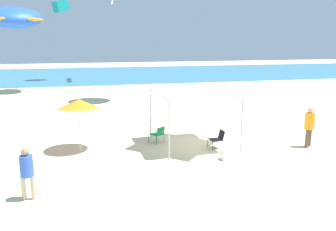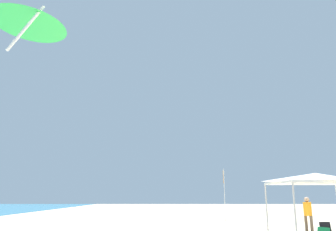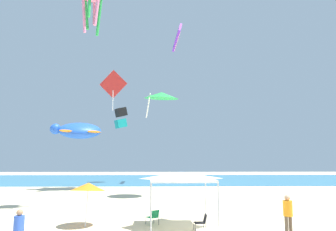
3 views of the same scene
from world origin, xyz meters
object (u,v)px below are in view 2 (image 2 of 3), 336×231
Objects in this scene: canopy_tent at (316,179)px; banner_flag at (224,189)px; person_kite_handler at (308,211)px; folding_chair_facing_ocean at (328,230)px; kite_delta_green at (30,19)px.

banner_flag is (14.16, 1.68, -0.18)m from canopy_tent.
person_kite_handler is (-9.10, -3.20, -1.38)m from banner_flag.
folding_chair_facing_ocean is at bearing -35.38° from canopy_tent.
kite_delta_green is at bearing 144.83° from banner_flag.
canopy_tent is 5.51m from person_kite_handler.
person_kite_handler is 17.46m from kite_delta_green.
banner_flag is at bearing 164.01° from person_kite_handler.
canopy_tent is 0.84× the size of kite_delta_green.
folding_chair_facing_ocean is at bearing -46.80° from person_kite_handler.
banner_flag reaches higher than folding_chair_facing_ocean.
kite_delta_green is at bearing -174.11° from folding_chair_facing_ocean.
canopy_tent reaches higher than folding_chair_facing_ocean.
banner_flag reaches higher than person_kite_handler.
kite_delta_green reaches higher than folding_chair_facing_ocean.
kite_delta_green is (-1.10, 12.43, 6.93)m from canopy_tent.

